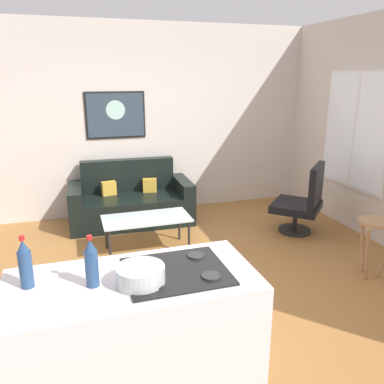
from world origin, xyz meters
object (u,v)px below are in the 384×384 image
coffee_table (146,220)px  soda_bottle (25,264)px  couch (131,203)px  bar_stool (374,232)px  armchair (303,202)px  soda_bottle_2 (91,263)px  wall_painting (116,115)px  mixing_bowl (141,276)px

coffee_table → soda_bottle: size_ratio=3.39×
couch → bar_stool: (2.15, -2.38, 0.21)m
soda_bottle → armchair: bearing=33.9°
soda_bottle → soda_bottle_2: 0.36m
bar_stool → wall_painting: wall_painting is taller
soda_bottle_2 → mixing_bowl: size_ratio=1.10×
coffee_table → wall_painting: (-0.13, 1.47, 1.11)m
armchair → soda_bottle: 3.88m
coffee_table → wall_painting: wall_painting is taller
soda_bottle → mixing_bowl: soda_bottle is taller
armchair → soda_bottle: soda_bottle is taller
couch → mixing_bowl: (-0.45, -3.42, 0.69)m
couch → mixing_bowl: 3.52m
armchair → bar_stool: armchair is taller
soda_bottle_2 → armchair: bearing=38.2°
armchair → coffee_table: bearing=178.1°
couch → wall_painting: bearing=103.9°
soda_bottle → coffee_table: bearing=63.9°
armchair → bar_stool: size_ratio=1.51×
couch → coffee_table: size_ratio=1.68×
armchair → mixing_bowl: mixing_bowl is taller
coffee_table → armchair: bearing=-1.9°
armchair → bar_stool: (0.03, -1.26, 0.05)m
bar_stool → wall_painting: size_ratio=0.74×
couch → soda_bottle_2: size_ratio=5.75×
armchair → soda_bottle: (-3.18, -2.14, 0.62)m
soda_bottle → soda_bottle_2: (0.35, -0.10, -0.00)m
soda_bottle_2 → couch: bearing=78.0°
couch → bar_stool: bearing=-47.9°
bar_stool → soda_bottle: bearing=-164.7°
bar_stool → armchair: bearing=91.2°
soda_bottle → mixing_bowl: 0.63m
mixing_bowl → bar_stool: bearing=21.8°
coffee_table → soda_bottle_2: soda_bottle_2 is taller
couch → bar_stool: couch is taller
couch → mixing_bowl: mixing_bowl is taller
wall_painting → coffee_table: bearing=-85.1°
mixing_bowl → wall_painting: size_ratio=0.32×
coffee_table → bar_stool: size_ratio=1.64×
bar_stool → soda_bottle: size_ratio=2.07×
soda_bottle_2 → wall_painting: 3.85m
soda_bottle → couch: bearing=72.0°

